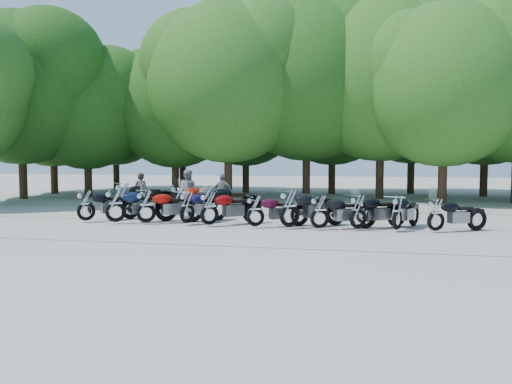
% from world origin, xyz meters
% --- Properties ---
extents(ground, '(90.00, 90.00, 0.00)m').
position_xyz_m(ground, '(0.00, 0.00, 0.00)').
color(ground, gray).
rests_on(ground, ground).
extents(tree_0, '(7.50, 7.50, 9.21)m').
position_xyz_m(tree_0, '(-15.42, 12.98, 5.45)').
color(tree_0, '#3A2614').
rests_on(tree_0, ground).
extents(tree_1, '(6.97, 6.97, 8.55)m').
position_xyz_m(tree_1, '(-12.04, 11.24, 5.06)').
color(tree_1, '#3A2614').
rests_on(tree_1, ground).
extents(tree_2, '(7.31, 7.31, 8.97)m').
position_xyz_m(tree_2, '(-7.25, 12.84, 5.31)').
color(tree_2, '#3A2614').
rests_on(tree_2, ground).
extents(tree_3, '(8.70, 8.70, 10.67)m').
position_xyz_m(tree_3, '(-3.57, 11.24, 6.32)').
color(tree_3, '#3A2614').
rests_on(tree_3, ground).
extents(tree_4, '(9.13, 9.13, 11.20)m').
position_xyz_m(tree_4, '(0.54, 13.09, 6.64)').
color(tree_4, '#3A2614').
rests_on(tree_4, ground).
extents(tree_5, '(9.04, 9.04, 11.10)m').
position_xyz_m(tree_5, '(4.61, 13.20, 6.57)').
color(tree_5, '#3A2614').
rests_on(tree_5, ground).
extents(tree_6, '(8.00, 8.00, 9.82)m').
position_xyz_m(tree_6, '(7.55, 10.82, 5.81)').
color(tree_6, '#3A2614').
rests_on(tree_6, ground).
extents(tree_9, '(7.59, 7.59, 9.32)m').
position_xyz_m(tree_9, '(-13.53, 17.59, 5.52)').
color(tree_9, '#3A2614').
rests_on(tree_9, ground).
extents(tree_10, '(7.78, 7.78, 9.55)m').
position_xyz_m(tree_10, '(-8.29, 16.97, 5.66)').
color(tree_10, '#3A2614').
rests_on(tree_10, ground).
extents(tree_11, '(7.56, 7.56, 9.28)m').
position_xyz_m(tree_11, '(-3.76, 16.43, 5.49)').
color(tree_11, '#3A2614').
rests_on(tree_11, ground).
extents(tree_12, '(7.88, 7.88, 9.67)m').
position_xyz_m(tree_12, '(1.80, 16.47, 5.72)').
color(tree_12, '#3A2614').
rests_on(tree_12, ground).
extents(tree_13, '(8.31, 8.31, 10.20)m').
position_xyz_m(tree_13, '(6.69, 17.47, 6.04)').
color(tree_13, '#3A2614').
rests_on(tree_13, ground).
extents(tree_14, '(8.02, 8.02, 9.84)m').
position_xyz_m(tree_14, '(10.68, 16.09, 5.83)').
color(tree_14, '#3A2614').
rests_on(tree_14, ground).
extents(tree_17, '(8.31, 8.31, 10.20)m').
position_xyz_m(tree_17, '(-14.68, 9.00, 6.04)').
color(tree_17, '#3A2614').
rests_on(tree_17, ground).
extents(motorcycle_0, '(2.02, 2.16, 1.29)m').
position_xyz_m(motorcycle_0, '(-5.94, 0.61, 0.64)').
color(motorcycle_0, black).
rests_on(motorcycle_0, ground).
extents(motorcycle_1, '(2.43, 2.04, 1.39)m').
position_xyz_m(motorcycle_1, '(-4.72, 0.44, 0.69)').
color(motorcycle_1, '#0B1634').
rests_on(motorcycle_1, ground).
extents(motorcycle_2, '(2.30, 1.94, 1.32)m').
position_xyz_m(motorcycle_2, '(-3.65, 0.54, 0.66)').
color(motorcycle_2, '#A10C05').
rests_on(motorcycle_2, ground).
extents(motorcycle_3, '(1.62, 2.41, 1.31)m').
position_xyz_m(motorcycle_3, '(-2.21, 0.67, 0.66)').
color(motorcycle_3, '#110E3F').
rests_on(motorcycle_3, ground).
extents(motorcycle_4, '(2.17, 2.13, 1.32)m').
position_xyz_m(motorcycle_4, '(-1.35, 0.42, 0.66)').
color(motorcycle_4, '#810406').
rests_on(motorcycle_4, ground).
extents(motorcycle_5, '(2.17, 1.66, 1.21)m').
position_xyz_m(motorcycle_5, '(0.21, 0.39, 0.60)').
color(motorcycle_5, '#3B081B').
rests_on(motorcycle_5, ground).
extents(motorcycle_6, '(2.45, 2.22, 1.44)m').
position_xyz_m(motorcycle_6, '(1.32, 0.45, 0.72)').
color(motorcycle_6, black).
rests_on(motorcycle_6, ground).
extents(motorcycle_7, '(2.28, 1.59, 1.25)m').
position_xyz_m(motorcycle_7, '(2.28, 0.36, 0.63)').
color(motorcycle_7, black).
rests_on(motorcycle_7, ground).
extents(motorcycle_8, '(2.18, 1.99, 1.28)m').
position_xyz_m(motorcycle_8, '(3.47, 0.54, 0.64)').
color(motorcycle_8, black).
rests_on(motorcycle_8, ground).
extents(motorcycle_9, '(1.52, 2.33, 1.27)m').
position_xyz_m(motorcycle_9, '(4.65, 0.53, 0.63)').
color(motorcycle_9, black).
rests_on(motorcycle_9, ground).
extents(motorcycle_10, '(2.15, 1.57, 1.19)m').
position_xyz_m(motorcycle_10, '(5.79, 0.55, 0.59)').
color(motorcycle_10, black).
rests_on(motorcycle_10, ground).
extents(motorcycle_11, '(2.27, 2.45, 1.45)m').
position_xyz_m(motorcycle_11, '(-5.87, 3.35, 0.73)').
color(motorcycle_11, black).
rests_on(motorcycle_11, ground).
extents(motorcycle_12, '(1.32, 2.12, 1.15)m').
position_xyz_m(motorcycle_12, '(-4.92, 3.33, 0.57)').
color(motorcycle_12, black).
rests_on(motorcycle_12, ground).
extents(motorcycle_13, '(2.55, 1.70, 1.39)m').
position_xyz_m(motorcycle_13, '(-3.47, 3.29, 0.70)').
color(motorcycle_13, maroon).
rests_on(motorcycle_13, ground).
extents(motorcycle_14, '(2.52, 1.71, 1.38)m').
position_xyz_m(motorcycle_14, '(-2.25, 3.11, 0.69)').
color(motorcycle_14, black).
rests_on(motorcycle_14, ground).
extents(rider_0, '(0.62, 0.42, 1.65)m').
position_xyz_m(rider_0, '(-5.46, 4.13, 0.83)').
color(rider_0, black).
rests_on(rider_0, ground).
extents(rider_1, '(0.95, 0.78, 1.80)m').
position_xyz_m(rider_1, '(-3.41, 4.04, 0.90)').
color(rider_1, '#9E9EA1').
rests_on(rider_1, ground).
extents(rider_2, '(1.01, 0.56, 1.62)m').
position_xyz_m(rider_2, '(-2.09, 4.75, 0.81)').
color(rider_2, gray).
rests_on(rider_2, ground).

